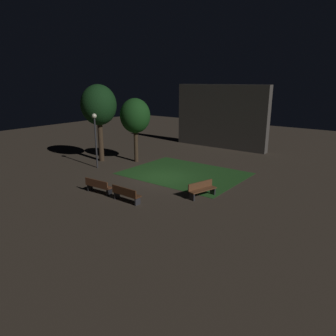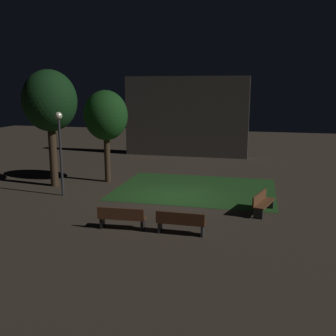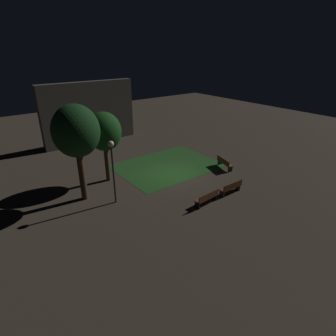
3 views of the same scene
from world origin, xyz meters
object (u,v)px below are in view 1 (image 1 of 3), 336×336
Objects in this scene: lamp_post_near_wall at (95,131)px; bench_near_trees at (126,194)px; bench_path_side at (98,186)px; tree_left_canopy at (99,106)px; bench_front_right at (202,189)px; tree_back_right at (135,116)px.

bench_near_trees is at bearing -29.02° from lamp_post_near_wall.
bench_near_trees is at bearing -0.00° from bench_path_side.
bench_near_trees is (2.28, -0.00, 0.00)m from bench_path_side.
lamp_post_near_wall is at bearing 140.07° from bench_path_side.
tree_left_canopy is 1.50× the size of lamp_post_near_wall.
bench_path_side is 6.11m from bench_front_right.
bench_front_right is at bearing 47.94° from bench_near_trees.
bench_path_side is at bearing -148.13° from bench_front_right.
lamp_post_near_wall is at bearing 150.98° from bench_near_trees.
bench_path_side is 2.28m from bench_near_trees.
tree_back_right is at bearing 115.91° from bench_path_side.
lamp_post_near_wall is (-1.08, -3.24, -0.87)m from tree_back_right.
bench_path_side is at bearing -42.72° from tree_left_canopy.
bench_path_side is at bearing -39.93° from lamp_post_near_wall.
bench_near_trees is at bearing -50.92° from tree_back_right.
tree_left_canopy is at bearing 146.37° from bench_near_trees.
bench_path_side is 6.30m from lamp_post_near_wall.
bench_path_side is 0.35× the size of tree_back_right.
tree_left_canopy is (-11.06, 2.19, 4.06)m from bench_front_right.
bench_front_right is at bearing 31.87° from bench_path_side.
tree_left_canopy is 2.75m from lamp_post_near_wall.
tree_back_right reaches higher than bench_front_right.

